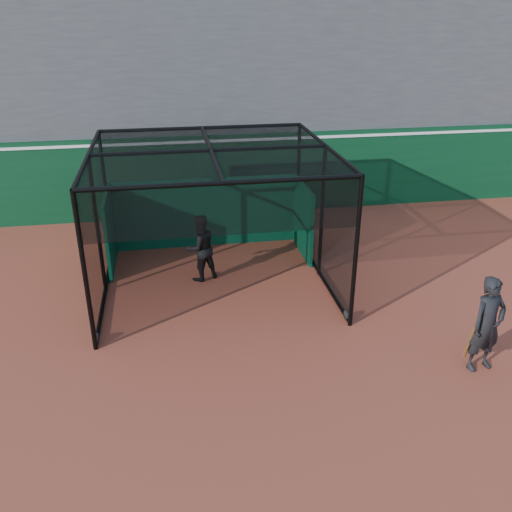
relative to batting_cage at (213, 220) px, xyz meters
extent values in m
plane|color=brown|center=(0.15, -3.68, -1.60)|extent=(120.00, 120.00, 0.00)
cube|color=#0A391D|center=(0.15, 4.82, -0.35)|extent=(50.00, 0.45, 2.50)
cube|color=white|center=(0.15, 4.82, 0.75)|extent=(50.00, 0.50, 0.08)
cube|color=#4C4C4F|center=(0.15, 8.69, 2.27)|extent=(50.00, 7.85, 7.75)
cube|color=#06452B|center=(0.00, 2.26, -0.65)|extent=(5.02, 0.10, 1.90)
cylinder|color=black|center=(-2.57, -2.20, -1.49)|extent=(0.08, 0.22, 0.22)
cylinder|color=black|center=(2.57, -2.20, -1.49)|extent=(0.08, 0.22, 0.22)
cylinder|color=black|center=(-2.57, 2.18, -1.49)|extent=(0.08, 0.22, 0.22)
cylinder|color=black|center=(2.57, 2.18, -1.49)|extent=(0.08, 0.22, 0.22)
imported|color=black|center=(-0.31, 0.23, -0.78)|extent=(0.98, 0.89, 1.64)
imported|color=black|center=(4.45, -4.19, -0.69)|extent=(0.74, 0.56, 1.83)
cylinder|color=#593819|center=(4.20, -4.14, -1.05)|extent=(0.14, 0.32, 0.82)
camera|label=1|loc=(-0.97, -11.57, 4.46)|focal=38.00mm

